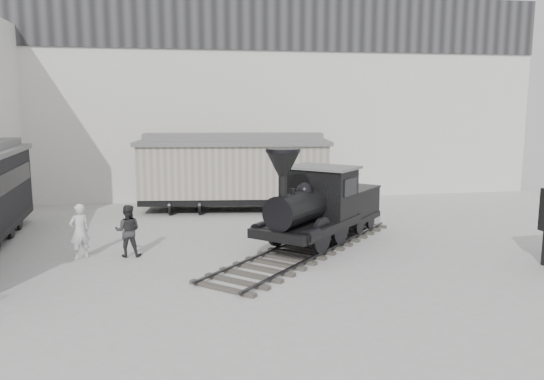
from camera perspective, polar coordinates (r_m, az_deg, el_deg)
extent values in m
plane|color=#9E9E9B|center=(15.93, 2.58, -9.57)|extent=(90.00, 90.00, 0.00)
cube|color=silver|center=(29.92, -3.70, 9.80)|extent=(34.00, 2.40, 11.00)
cube|color=#232326|center=(29.02, -3.50, 17.76)|extent=(34.00, 0.12, 3.00)
cube|color=#35322D|center=(18.93, 3.74, -6.27)|extent=(8.63, 9.08, 0.18)
cube|color=#2D2D30|center=(19.31, 1.64, -5.78)|extent=(7.05, 7.63, 0.07)
cube|color=#2D2D30|center=(18.56, 5.93, -6.44)|extent=(7.05, 7.63, 0.07)
cylinder|color=black|center=(18.72, 0.59, -4.20)|extent=(0.93, 1.00, 1.23)
cylinder|color=black|center=(17.88, 5.35, -4.88)|extent=(0.93, 1.00, 1.23)
cylinder|color=black|center=(19.94, 2.81, -3.40)|extent=(0.93, 1.00, 1.23)
cylinder|color=black|center=(19.15, 7.36, -3.98)|extent=(0.93, 1.00, 1.23)
cube|color=black|center=(18.88, 4.01, -3.70)|extent=(4.38, 4.48, 0.31)
cylinder|color=black|center=(18.06, 2.85, -1.95)|extent=(2.57, 2.65, 1.12)
cylinder|color=black|center=(17.06, 1.18, 0.39)|extent=(0.41, 0.41, 0.67)
cone|color=black|center=(16.96, 1.19, 2.82)|extent=(1.52, 1.52, 0.78)
sphere|color=black|center=(18.35, 3.55, -0.08)|extent=(0.58, 0.58, 0.58)
cube|color=black|center=(19.56, 5.47, -0.22)|extent=(2.63, 2.59, 1.73)
cube|color=slate|center=(19.43, 5.51, 2.44)|extent=(2.94, 2.91, 0.09)
cube|color=black|center=(21.45, 7.91, -1.13)|extent=(3.00, 3.01, 1.01)
cylinder|color=black|center=(26.24, -9.08, -1.37)|extent=(2.07, 1.04, 0.80)
cylinder|color=black|center=(26.14, 0.96, -1.30)|extent=(2.07, 1.04, 0.80)
cube|color=black|center=(26.05, -4.07, -0.91)|extent=(9.20, 3.58, 0.30)
cube|color=gray|center=(25.85, -4.11, 2.13)|extent=(9.21, 3.68, 2.49)
cube|color=slate|center=(25.72, -4.14, 5.11)|extent=(9.55, 4.01, 0.20)
cube|color=slate|center=(25.71, -4.15, 5.73)|extent=(8.64, 2.25, 0.36)
imported|color=silver|center=(18.88, -19.99, -4.20)|extent=(0.82, 0.75, 1.87)
imported|color=#2E2E2F|center=(18.68, -15.24, -4.25)|extent=(0.92, 0.75, 1.79)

